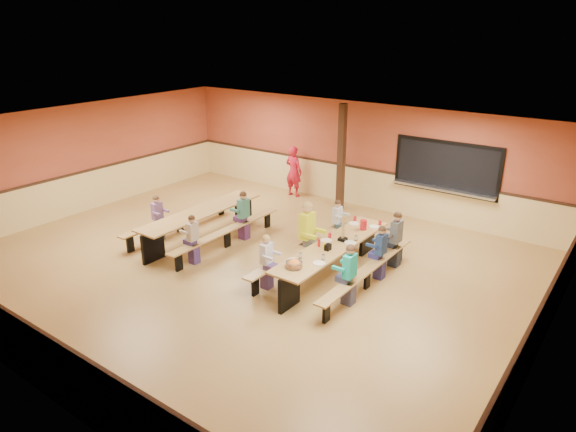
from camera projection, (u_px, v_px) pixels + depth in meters
The scene contains 23 objects.
ground at pixel (246, 264), 11.46m from camera, with size 12.00×12.00×0.00m, color olive.
room_envelope at pixel (245, 236), 11.22m from camera, with size 12.04×10.04×3.02m.
kitchen_pass_through at pixel (446, 170), 13.25m from camera, with size 2.78×0.28×1.38m.
structural_post at pixel (341, 158), 14.36m from camera, with size 0.18×0.18×3.00m, color black.
cafeteria_table_main at pixel (333, 254), 10.70m from camera, with size 1.91×3.70×0.74m.
cafeteria_table_second at pixel (202, 219), 12.61m from camera, with size 1.91×3.70×0.74m.
seated_child_white_left at pixel (267, 262), 10.24m from camera, with size 0.34×0.28×1.15m, color silver, non-canonical shape.
seated_adult_yellow at pixel (307, 233), 11.28m from camera, with size 0.47×0.39×1.42m, color yellow, non-canonical shape.
seated_child_grey_left at pixel (337, 223), 12.31m from camera, with size 0.32×0.26×1.11m, color silver, non-canonical shape.
seated_child_teal_right at pixel (349, 275), 9.64m from camera, with size 0.37×0.30×1.21m, color #15A69B, non-canonical shape.
seated_child_navy_right at pixel (381, 253), 10.64m from camera, with size 0.35×0.28×1.16m, color navy, non-canonical shape.
seated_child_char_right at pixel (396, 240), 11.17m from camera, with size 0.39×0.32×1.25m, color #484D52, non-canonical shape.
seated_child_purple_sec at pixel (158, 218), 12.54m from camera, with size 0.33×0.27×1.14m, color slate, non-canonical shape.
seated_child_green_sec at pixel (244, 216), 12.59m from camera, with size 0.37×0.30×1.21m, color #36715F, non-canonical shape.
seated_child_tan_sec at pixel (193, 240), 11.32m from camera, with size 0.33×0.27×1.13m, color #AE9F8E, non-canonical shape.
standing_woman at pixel (294, 171), 15.69m from camera, with size 0.57×0.37×1.57m, color red.
punch_pitcher at pixel (363, 225), 11.38m from camera, with size 0.16×0.16×0.22m, color #B3171F.
chip_bowl at pixel (294, 264), 9.62m from camera, with size 0.32×0.32×0.15m, color orange, non-canonical shape.
napkin_dispenser at pixel (328, 247), 10.36m from camera, with size 0.10×0.14×0.13m, color black.
condiment_mustard at pixel (324, 246), 10.36m from camera, with size 0.06×0.06×0.17m, color yellow.
condiment_ketchup at pixel (319, 243), 10.51m from camera, with size 0.06×0.06×0.17m, color #B2140F.
table_paddle at pixel (343, 234), 10.79m from camera, with size 0.16×0.16×0.56m.
place_settings at pixel (333, 243), 10.60m from camera, with size 0.65×3.30×0.11m, color beige, non-canonical shape.
Camera 1 is at (6.84, -7.80, 5.08)m, focal length 32.00 mm.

